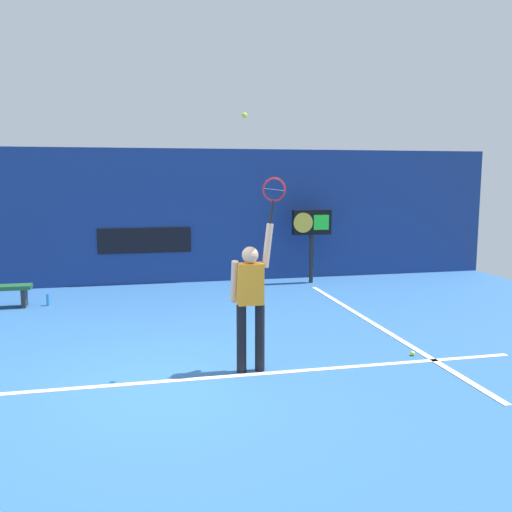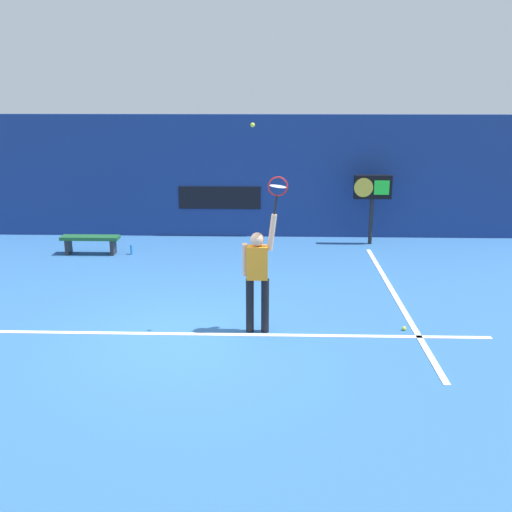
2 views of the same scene
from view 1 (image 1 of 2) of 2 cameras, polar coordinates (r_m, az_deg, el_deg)
The scene contains 11 objects.
ground_plane at distance 7.30m, azimuth -9.60°, elevation -12.86°, with size 18.00×18.00×0.00m, color #2D609E.
back_wall at distance 13.78m, azimuth -11.31°, elevation 3.93°, with size 18.00×0.20×3.25m, color navy.
sponsor_banner_center at distance 13.72m, azimuth -11.23°, elevation 1.56°, with size 2.20×0.03×0.60m, color black.
court_baseline at distance 7.41m, azimuth -9.65°, elevation -12.50°, with size 10.00×0.10×0.01m, color white.
court_sideline at distance 10.08m, azimuth 12.24°, elevation -6.97°, with size 0.10×7.00×0.01m, color white.
tennis_player at distance 7.42m, azimuth -0.57°, elevation -4.24°, with size 0.56×0.31×1.99m.
tennis_racket at distance 7.32m, azimuth 1.83°, elevation 6.50°, with size 0.35×0.27×0.62m.
tennis_ball at distance 7.27m, azimuth -1.18°, elevation 14.10°, with size 0.07×0.07×0.07m, color #CCE033.
scoreboard_clock at distance 13.68m, azimuth 5.67°, elevation 3.07°, with size 0.96×0.20×1.79m.
water_bottle at distance 12.12m, azimuth -20.36°, elevation -4.19°, with size 0.07×0.07×0.24m, color #338CD8.
spare_ball at distance 8.62m, azimuth 15.62°, elevation -9.51°, with size 0.07×0.07×0.07m, color #CCE033.
Camera 1 is at (-0.30, -6.81, 2.61)m, focal length 39.38 mm.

